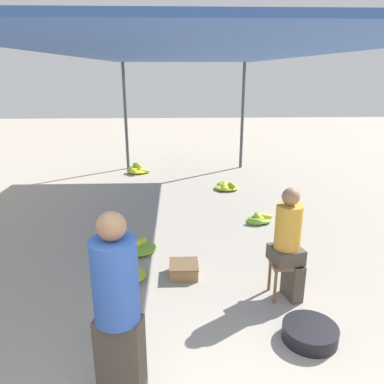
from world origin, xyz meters
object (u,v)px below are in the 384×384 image
Objects in this scene: vendor_foreground at (117,309)px; crate_near at (184,269)px; stool at (285,269)px; vendor_seated at (289,242)px; banana_pile_right_0 at (226,186)px; banana_pile_left_2 at (123,275)px; banana_pile_right_2 at (286,255)px; basin_black at (310,333)px; banana_pile_left_3 at (135,247)px; banana_pile_left_0 at (113,324)px; banana_pile_right_1 at (259,219)px; banana_pile_left_1 at (137,170)px.

vendor_foreground is 2.14m from crate_near.
vendor_seated reaches higher than stool.
vendor_seated reaches higher than banana_pile_right_0.
banana_pile_left_2 reaches higher than banana_pile_right_2.
banana_pile_left_2 is at bearing -169.23° from banana_pile_right_2.
crate_near is at bearing 133.95° from basin_black.
banana_pile_right_0 is 3.39m from banana_pile_right_2.
crate_near is at bearing -45.34° from banana_pile_left_3.
basin_black is at bearing -97.69° from banana_pile_right_2.
crate_near is at bearing 156.01° from stool.
vendor_foreground is at bearing -86.21° from banana_pile_left_3.
banana_pile_right_2 is at bearing 32.76° from banana_pile_left_0.
banana_pile_right_0 is at bearing 99.74° from banana_pile_right_1.
banana_pile_right_1 is 1.40m from banana_pile_right_2.
vendor_foreground is 3.21× the size of banana_pile_right_1.
vendor_foreground reaches higher than banana_pile_left_3.
vendor_seated is 2.47× the size of basin_black.
stool reaches higher than basin_black.
vendor_foreground is at bearing -105.66° from banana_pile_right_0.
banana_pile_right_1 is (1.92, 3.67, -0.79)m from vendor_foreground.
banana_pile_right_2 is (0.09, -1.39, 0.00)m from banana_pile_right_1.
vendor_foreground is 2.76m from banana_pile_left_3.
banana_pile_left_1 is at bearing 112.14° from stool.
banana_pile_left_3 is 1.02m from crate_near.
vendor_foreground is 2.02m from banana_pile_left_2.
banana_pile_left_0 is 1.80m from banana_pile_left_3.
banana_pile_right_2 is at bearing -9.48° from banana_pile_left_3.
banana_pile_left_2 is 2.83m from banana_pile_right_1.
banana_pile_left_0 is (-1.94, -0.55, -0.30)m from stool.
banana_pile_right_2 reaches higher than crate_near.
vendor_seated is 4.30m from banana_pile_right_0.
vendor_foreground is 2.98× the size of basin_black.
stool is (1.72, 1.39, -0.49)m from vendor_foreground.
stool is at bearing 166.15° from vendor_seated.
banana_pile_right_2 is at bearing -61.59° from banana_pile_left_1.
banana_pile_left_2 is (-0.03, 1.00, -0.01)m from banana_pile_left_0.
basin_black is at bearing -45.80° from banana_pile_left_3.
crate_near is (0.79, 0.07, 0.02)m from banana_pile_left_2.
banana_pile_left_3 is 3.47m from banana_pile_right_0.
stool is 0.34× the size of vendor_seated.
vendor_seated is at bearing -23.82° from crate_near.
vendor_seated is 3.59× the size of crate_near.
banana_pile_right_2 is (0.27, 0.89, -0.65)m from vendor_seated.
stool is at bearing -108.13° from banana_pile_right_2.
banana_pile_left_2 is 1.00× the size of banana_pile_left_3.
banana_pile_right_2 is (2.23, 1.43, -0.00)m from banana_pile_left_0.
banana_pile_left_0 is at bearing -125.20° from crate_near.
crate_near is (0.54, 1.92, -0.77)m from vendor_foreground.
vendor_foreground reaches higher than stool.
banana_pile_left_1 is 1.31× the size of banana_pile_right_1.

